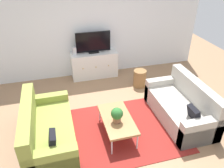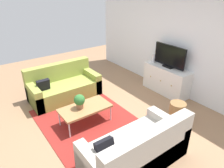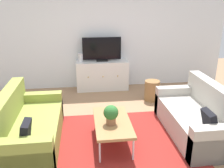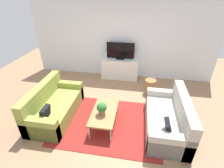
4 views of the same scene
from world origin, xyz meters
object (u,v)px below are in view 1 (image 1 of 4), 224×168
object	(u,v)px
coffee_table	(117,119)
tv_console	(94,65)
couch_right_side	(183,107)
flat_screen_tv	(93,43)
wicker_basket	(140,78)
couch_left_side	(45,132)
potted_plant	(117,115)
glass_vase	(75,51)

from	to	relation	value
coffee_table	tv_console	distance (m)	2.49
couch_right_side	flat_screen_tv	xyz separation A→B (m)	(-1.46, 2.39, 0.74)
couch_right_side	flat_screen_tv	bearing A→B (deg)	121.34
couch_right_side	tv_console	bearing A→B (deg)	121.56
couch_right_side	wicker_basket	xyz separation A→B (m)	(-0.40, 1.51, -0.05)
couch_right_side	flat_screen_tv	world-z (taller)	flat_screen_tv
coffee_table	couch_right_side	bearing A→B (deg)	4.19
flat_screen_tv	wicker_basket	size ratio (longest dim) A/B	2.06
couch_left_side	couch_right_side	bearing A→B (deg)	0.00
couch_left_side	potted_plant	distance (m)	1.38
flat_screen_tv	glass_vase	size ratio (longest dim) A/B	4.41
couch_left_side	glass_vase	distance (m)	2.60
tv_console	glass_vase	size ratio (longest dim) A/B	5.99
glass_vase	wicker_basket	world-z (taller)	glass_vase
potted_plant	tv_console	xyz separation A→B (m)	(0.09, 2.58, -0.20)
flat_screen_tv	wicker_basket	distance (m)	1.59
couch_left_side	flat_screen_tv	size ratio (longest dim) A/B	1.85
glass_vase	coffee_table	bearing A→B (deg)	-79.31
couch_right_side	potted_plant	xyz separation A→B (m)	(-1.55, -0.21, 0.28)
tv_console	glass_vase	xyz separation A→B (m)	(-0.53, 0.00, 0.47)
glass_vase	potted_plant	bearing A→B (deg)	-80.43
flat_screen_tv	glass_vase	distance (m)	0.56
wicker_basket	potted_plant	bearing A→B (deg)	-123.80
potted_plant	flat_screen_tv	world-z (taller)	flat_screen_tv
coffee_table	potted_plant	bearing A→B (deg)	-109.32
potted_plant	wicker_basket	world-z (taller)	potted_plant
couch_left_side	wicker_basket	size ratio (longest dim) A/B	3.80
flat_screen_tv	wicker_basket	xyz separation A→B (m)	(1.06, -0.88, -0.80)
couch_right_side	flat_screen_tv	distance (m)	2.90
glass_vase	wicker_basket	distance (m)	1.91
tv_console	flat_screen_tv	size ratio (longest dim) A/B	1.36
potted_plant	glass_vase	size ratio (longest dim) A/B	1.44
couch_left_side	coffee_table	distance (m)	1.37
wicker_basket	couch_right_side	bearing A→B (deg)	-75.24
wicker_basket	couch_left_side	bearing A→B (deg)	-148.65
couch_left_side	couch_right_side	xyz separation A→B (m)	(2.88, 0.00, 0.00)
flat_screen_tv	couch_right_side	bearing A→B (deg)	-58.66
coffee_table	wicker_basket	size ratio (longest dim) A/B	2.30
potted_plant	flat_screen_tv	distance (m)	2.64
couch_right_side	glass_vase	xyz separation A→B (m)	(-1.98, 2.37, 0.56)
couch_right_side	potted_plant	bearing A→B (deg)	-172.36
couch_left_side	tv_console	xyz separation A→B (m)	(1.42, 2.37, 0.08)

